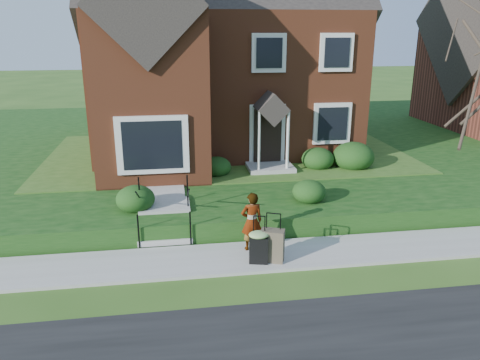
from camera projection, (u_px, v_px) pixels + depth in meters
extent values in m
plane|color=#2D5119|center=(268.00, 257.00, 11.54)|extent=(120.00, 120.00, 0.00)
cube|color=#9E9B93|center=(268.00, 256.00, 11.52)|extent=(60.00, 1.60, 0.08)
cube|color=#0F360E|center=(303.00, 141.00, 22.28)|extent=(44.00, 20.00, 0.60)
cube|color=#9E9B93|center=(165.00, 177.00, 15.69)|extent=(1.20, 6.00, 0.06)
cube|color=brown|center=(221.00, 80.00, 19.94)|extent=(10.00, 8.00, 5.40)
cube|color=brown|center=(151.00, 97.00, 15.02)|extent=(3.60, 2.40, 5.40)
cube|color=silver|center=(153.00, 144.00, 14.34)|extent=(2.20, 0.30, 1.80)
cube|color=black|center=(267.00, 138.00, 16.79)|extent=(1.00, 0.12, 2.10)
cube|color=black|center=(332.00, 124.00, 17.01)|extent=(1.40, 0.10, 1.50)
cube|color=#9E9B93|center=(165.00, 241.00, 12.07)|extent=(1.40, 0.30, 0.15)
cube|color=#9E9B93|center=(165.00, 231.00, 12.31)|extent=(1.40, 0.30, 0.15)
cube|color=#9E9B93|center=(165.00, 221.00, 12.55)|extent=(1.40, 0.30, 0.15)
cube|color=#9E9B93|center=(165.00, 212.00, 12.78)|extent=(1.40, 0.30, 0.15)
cube|color=#9E9B93|center=(165.00, 205.00, 13.30)|extent=(1.40, 0.80, 0.15)
cylinder|color=black|center=(138.00, 231.00, 11.72)|extent=(0.04, 0.04, 0.90)
cylinder|color=black|center=(139.00, 193.00, 12.67)|extent=(0.04, 0.04, 0.90)
cylinder|color=black|center=(190.00, 228.00, 11.91)|extent=(0.04, 0.04, 0.90)
cylinder|color=black|center=(188.00, 191.00, 12.86)|extent=(0.04, 0.04, 0.90)
ellipsoid|color=black|center=(118.00, 168.00, 15.30)|extent=(1.29, 1.29, 0.91)
ellipsoid|color=black|center=(217.00, 165.00, 15.98)|extent=(1.00, 1.00, 0.70)
ellipsoid|color=black|center=(318.00, 157.00, 16.78)|extent=(1.17, 1.17, 0.82)
ellipsoid|color=black|center=(354.00, 153.00, 16.79)|extent=(1.48, 1.48, 1.03)
ellipsoid|color=black|center=(135.00, 196.00, 12.88)|extent=(1.07, 1.07, 0.75)
ellipsoid|color=black|center=(309.00, 189.00, 13.54)|extent=(0.98, 0.98, 0.68)
imported|color=#999999|center=(252.00, 221.00, 11.56)|extent=(0.58, 0.42, 1.50)
cube|color=black|center=(259.00, 250.00, 11.01)|extent=(0.48, 0.34, 0.66)
cylinder|color=black|center=(259.00, 217.00, 10.76)|extent=(0.26, 0.09, 0.03)
cylinder|color=black|center=(253.00, 228.00, 10.81)|extent=(0.02, 0.02, 0.49)
cylinder|color=black|center=(265.00, 227.00, 10.85)|extent=(0.02, 0.02, 0.49)
cylinder|color=black|center=(252.00, 262.00, 11.08)|extent=(0.05, 0.07, 0.06)
cylinder|color=black|center=(265.00, 261.00, 11.12)|extent=(0.05, 0.07, 0.06)
ellipsoid|color=#82A75F|center=(259.00, 234.00, 10.88)|extent=(0.56, 0.50, 0.15)
cube|color=#4E4534|center=(272.00, 245.00, 11.08)|extent=(0.62, 0.49, 0.79)
cylinder|color=black|center=(273.00, 215.00, 10.84)|extent=(0.32, 0.15, 0.03)
cylinder|color=black|center=(266.00, 223.00, 10.87)|extent=(0.02, 0.02, 0.39)
cylinder|color=black|center=(280.00, 222.00, 10.92)|extent=(0.02, 0.02, 0.39)
cylinder|color=black|center=(264.00, 260.00, 11.16)|extent=(0.06, 0.07, 0.06)
cylinder|color=black|center=(280.00, 259.00, 11.22)|extent=(0.06, 0.07, 0.06)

